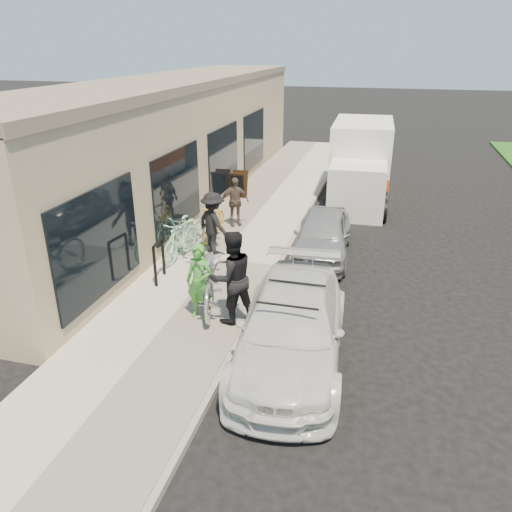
# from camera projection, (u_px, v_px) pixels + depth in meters

# --- Properties ---
(ground) EXTENTS (120.00, 120.00, 0.00)m
(ground) POSITION_uv_depth(u_px,v_px,m) (267.00, 336.00, 9.76)
(ground) COLOR black
(ground) RESTS_ON ground
(sidewalk) EXTENTS (3.00, 34.00, 0.15)m
(sidewalk) POSITION_uv_depth(u_px,v_px,m) (219.00, 262.00, 12.87)
(sidewalk) COLOR #B7AFA4
(sidewalk) RESTS_ON ground
(curb) EXTENTS (0.12, 34.00, 0.13)m
(curb) POSITION_uv_depth(u_px,v_px,m) (278.00, 269.00, 12.51)
(curb) COLOR gray
(curb) RESTS_ON ground
(storefront) EXTENTS (3.60, 20.00, 4.22)m
(storefront) POSITION_uv_depth(u_px,v_px,m) (175.00, 142.00, 17.25)
(storefront) COLOR tan
(storefront) RESTS_ON ground
(bike_rack) EXTENTS (0.15, 0.70, 0.99)m
(bike_rack) POSITION_uv_depth(u_px,v_px,m) (159.00, 257.00, 11.48)
(bike_rack) COLOR black
(bike_rack) RESTS_ON sidewalk
(sandwich_board) EXTENTS (0.56, 0.57, 0.93)m
(sandwich_board) POSITION_uv_depth(u_px,v_px,m) (239.00, 184.00, 17.81)
(sandwich_board) COLOR #321F0E
(sandwich_board) RESTS_ON sidewalk
(sedan_white) EXTENTS (2.19, 4.64, 1.35)m
(sedan_white) POSITION_uv_depth(u_px,v_px,m) (292.00, 327.00, 8.83)
(sedan_white) COLOR silver
(sedan_white) RESTS_ON ground
(sedan_silver) EXTENTS (1.59, 3.62, 1.21)m
(sedan_silver) POSITION_uv_depth(u_px,v_px,m) (322.00, 235.00, 13.19)
(sedan_silver) COLOR #A6A6AB
(sedan_silver) RESTS_ON ground
(moving_truck) EXTENTS (2.21, 5.52, 2.68)m
(moving_truck) POSITION_uv_depth(u_px,v_px,m) (360.00, 166.00, 18.03)
(moving_truck) COLOR white
(moving_truck) RESTS_ON ground
(tandem_bike) EXTENTS (1.53, 2.58, 1.28)m
(tandem_bike) POSITION_uv_depth(u_px,v_px,m) (210.00, 276.00, 10.42)
(tandem_bike) COLOR #BBBBBD
(tandem_bike) RESTS_ON sidewalk
(woman_rider) EXTENTS (0.63, 0.47, 1.57)m
(woman_rider) POSITION_uv_depth(u_px,v_px,m) (199.00, 282.00, 9.84)
(woman_rider) COLOR green
(woman_rider) RESTS_ON sidewalk
(man_standing) EXTENTS (1.17, 1.15, 1.90)m
(man_standing) POSITION_uv_depth(u_px,v_px,m) (232.00, 277.00, 9.65)
(man_standing) COLOR black
(man_standing) RESTS_ON sidewalk
(cruiser_bike_a) EXTENTS (0.65, 1.79, 1.05)m
(cruiser_bike_a) POSITION_uv_depth(u_px,v_px,m) (181.00, 238.00, 12.74)
(cruiser_bike_a) COLOR #95DFC2
(cruiser_bike_a) RESTS_ON sidewalk
(cruiser_bike_b) EXTENTS (0.88, 1.81, 0.91)m
(cruiser_bike_b) POSITION_uv_depth(u_px,v_px,m) (187.00, 230.00, 13.52)
(cruiser_bike_b) COLOR #95DFC2
(cruiser_bike_b) RESTS_ON sidewalk
(cruiser_bike_c) EXTENTS (0.52, 1.75, 1.05)m
(cruiser_bike_c) POSITION_uv_depth(u_px,v_px,m) (214.00, 221.00, 14.02)
(cruiser_bike_c) COLOR gold
(cruiser_bike_c) RESTS_ON sidewalk
(bystander_a) EXTENTS (1.22, 1.09, 1.64)m
(bystander_a) POSITION_uv_depth(u_px,v_px,m) (213.00, 223.00, 12.94)
(bystander_a) COLOR black
(bystander_a) RESTS_ON sidewalk
(bystander_b) EXTENTS (0.93, 0.75, 1.48)m
(bystander_b) POSITION_uv_depth(u_px,v_px,m) (235.00, 202.00, 14.96)
(bystander_b) COLOR brown
(bystander_b) RESTS_ON sidewalk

